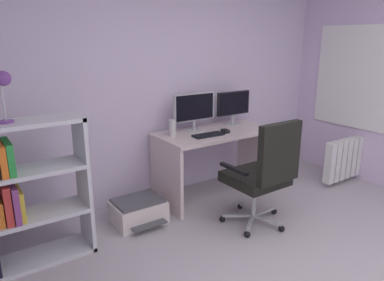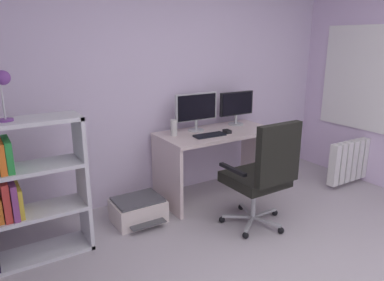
# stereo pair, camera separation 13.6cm
# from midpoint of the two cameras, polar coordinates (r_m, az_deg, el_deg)

# --- Properties ---
(wall_back) EXTENTS (4.43, 0.10, 2.59)m
(wall_back) POSITION_cam_midpoint_polar(r_m,az_deg,el_deg) (4.07, -5.30, 9.37)
(wall_back) COLOR silver
(wall_back) RESTS_ON ground
(window_pane) EXTENTS (0.01, 1.32, 1.17)m
(window_pane) POSITION_cam_midpoint_polar(r_m,az_deg,el_deg) (4.87, 25.24, 8.80)
(window_pane) COLOR white
(window_frame) EXTENTS (0.02, 1.40, 1.25)m
(window_frame) POSITION_cam_midpoint_polar(r_m,az_deg,el_deg) (4.86, 25.20, 8.80)
(window_frame) COLOR white
(desk) EXTENTS (1.31, 0.65, 0.76)m
(desk) POSITION_cam_midpoint_polar(r_m,az_deg,el_deg) (4.06, 2.61, -1.41)
(desk) COLOR silver
(desk) RESTS_ON ground
(monitor_main) EXTENTS (0.51, 0.18, 0.42)m
(monitor_main) POSITION_cam_midpoint_polar(r_m,az_deg,el_deg) (3.96, -0.65, 5.04)
(monitor_main) COLOR #B2B5B7
(monitor_main) RESTS_ON desk
(monitor_secondary) EXTENTS (0.45, 0.18, 0.39)m
(monitor_secondary) POSITION_cam_midpoint_polar(r_m,az_deg,el_deg) (4.29, 5.62, 5.60)
(monitor_secondary) COLOR #B2B5B7
(monitor_secondary) RESTS_ON desk
(keyboard) EXTENTS (0.35, 0.14, 0.02)m
(keyboard) POSITION_cam_midpoint_polar(r_m,az_deg,el_deg) (3.80, 1.57, 0.87)
(keyboard) COLOR black
(keyboard) RESTS_ON desk
(computer_mouse) EXTENTS (0.07, 0.11, 0.03)m
(computer_mouse) POSITION_cam_midpoint_polar(r_m,az_deg,el_deg) (3.94, 4.27, 1.49)
(computer_mouse) COLOR black
(computer_mouse) RESTS_ON desk
(desktop_speaker) EXTENTS (0.07, 0.07, 0.17)m
(desktop_speaker) POSITION_cam_midpoint_polar(r_m,az_deg,el_deg) (3.79, -4.13, 1.99)
(desktop_speaker) COLOR silver
(desktop_speaker) RESTS_ON desk
(office_chair) EXTENTS (0.63, 0.63, 1.05)m
(office_chair) POSITION_cam_midpoint_polar(r_m,az_deg,el_deg) (3.39, 10.06, -4.78)
(office_chair) COLOR #B7BABC
(office_chair) RESTS_ON ground
(bookshelf) EXTENTS (0.92, 0.33, 1.16)m
(bookshelf) POSITION_cam_midpoint_polar(r_m,az_deg,el_deg) (3.12, -27.83, -7.84)
(bookshelf) COLOR silver
(bookshelf) RESTS_ON ground
(desk_lamp) EXTENTS (0.13, 0.11, 0.37)m
(desk_lamp) POSITION_cam_midpoint_polar(r_m,az_deg,el_deg) (2.92, -28.74, 7.62)
(desk_lamp) COLOR #753D93
(desk_lamp) RESTS_ON bookshelf
(printer) EXTENTS (0.49, 0.46, 0.24)m
(printer) POSITION_cam_midpoint_polar(r_m,az_deg,el_deg) (3.66, -9.51, -10.87)
(printer) COLOR silver
(printer) RESTS_ON ground
(radiator) EXTENTS (1.06, 0.10, 0.50)m
(radiator) POSITION_cam_midpoint_polar(r_m,az_deg,el_deg) (4.98, 23.38, -2.27)
(radiator) COLOR white
(radiator) RESTS_ON ground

